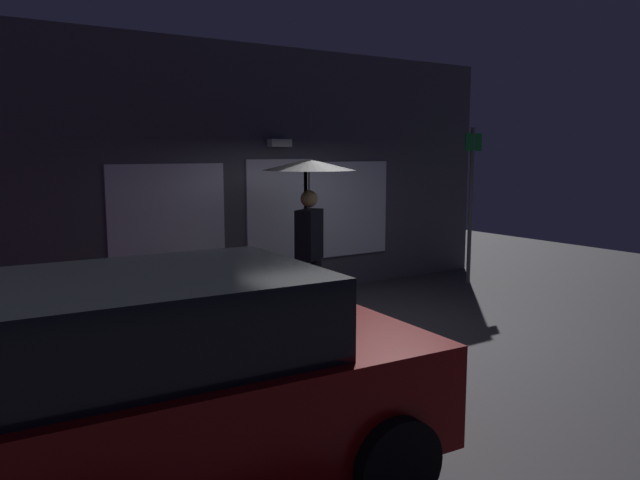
{
  "coord_description": "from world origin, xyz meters",
  "views": [
    {
      "loc": [
        -5.0,
        -6.37,
        2.33
      ],
      "look_at": [
        -0.18,
        0.72,
        1.11
      ],
      "focal_mm": 35.19,
      "sensor_mm": 36.0,
      "label": 1
    }
  ],
  "objects": [
    {
      "name": "person_with_umbrella",
      "position": [
        -0.36,
        0.72,
        1.75
      ],
      "size": [
        1.26,
        1.26,
        2.22
      ],
      "rotation": [
        0.0,
        0.0,
        0.59
      ],
      "color": "black",
      "rests_on": "ground"
    },
    {
      "name": "sidewalk_bollard",
      "position": [
        -1.22,
        1.45,
        0.29
      ],
      "size": [
        0.22,
        0.22,
        0.58
      ],
      "primitive_type": "cylinder",
      "color": "#9E998E",
      "rests_on": "ground"
    },
    {
      "name": "ground_plane",
      "position": [
        0.0,
        0.0,
        0.0
      ],
      "size": [
        18.0,
        18.0,
        0.0
      ],
      "primitive_type": "plane",
      "color": "#38353A"
    },
    {
      "name": "street_sign_post",
      "position": [
        3.32,
        1.18,
        1.53
      ],
      "size": [
        0.4,
        0.07,
        2.73
      ],
      "color": "#595B60",
      "rests_on": "ground"
    },
    {
      "name": "parked_car",
      "position": [
        -3.71,
        -2.52,
        0.78
      ],
      "size": [
        3.96,
        2.18,
        1.55
      ],
      "rotation": [
        0.0,
        0.0,
        -0.07
      ],
      "color": "maroon",
      "rests_on": "ground"
    },
    {
      "name": "sidewalk_bollard_2",
      "position": [
        -1.46,
        0.85,
        0.33
      ],
      "size": [
        0.28,
        0.28,
        0.65
      ],
      "primitive_type": "cylinder",
      "color": "slate",
      "rests_on": "ground"
    },
    {
      "name": "building_facade",
      "position": [
        -0.0,
        2.34,
        1.94
      ],
      "size": [
        8.67,
        0.48,
        3.93
      ],
      "color": "#4C4C56",
      "rests_on": "ground"
    }
  ]
}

